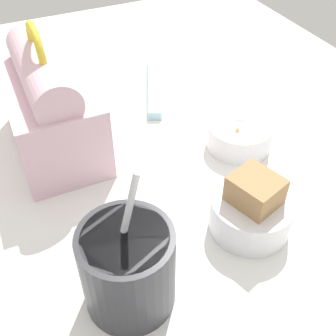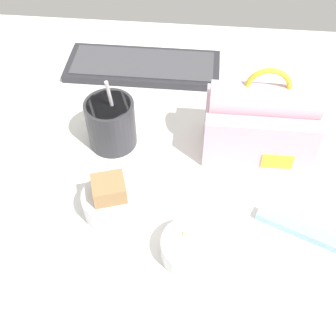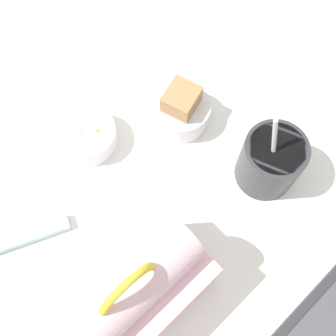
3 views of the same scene
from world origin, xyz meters
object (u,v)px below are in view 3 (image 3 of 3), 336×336
chopstick_case (8,243)px  soup_cup (270,161)px  lunch_bag (133,296)px  bento_bowl_snacks (88,136)px  bento_bowl_sandwich (181,110)px

chopstick_case → soup_cup: bearing=153.0°
lunch_bag → soup_cup: (-29.73, -0.84, -2.05)cm
chopstick_case → bento_bowl_snacks: bearing=-165.8°
bento_bowl_sandwich → soup_cup: bearing=99.7°
bento_bowl_sandwich → bento_bowl_snacks: (14.86, -7.64, -0.97)cm
bento_bowl_snacks → chopstick_case: bearing=14.2°
bento_bowl_sandwich → lunch_bag: bearing=34.5°
lunch_bag → bento_bowl_snacks: (-11.87, -25.99, -5.32)cm
bento_bowl_sandwich → chopstick_case: bearing=-3.7°
soup_cup → bento_bowl_sandwich: bearing=-80.3°
bento_bowl_snacks → chopstick_case: size_ratio=0.51×
bento_bowl_sandwich → chopstick_case: bento_bowl_sandwich is taller
bento_bowl_sandwich → bento_bowl_snacks: size_ratio=1.03×
lunch_bag → bento_bowl_snacks: lunch_bag is taller
soup_cup → chopstick_case: soup_cup is taller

